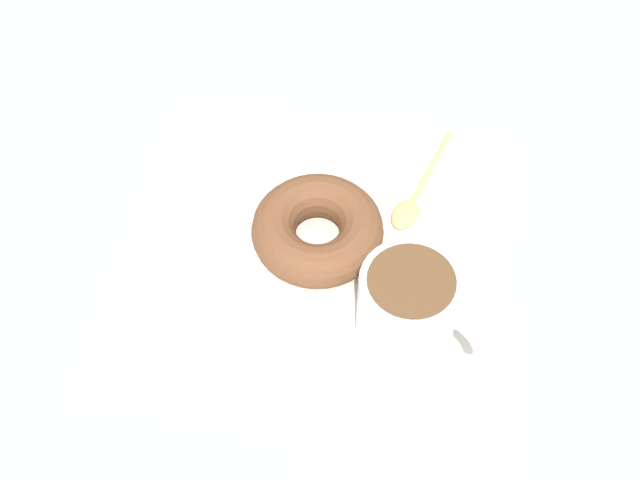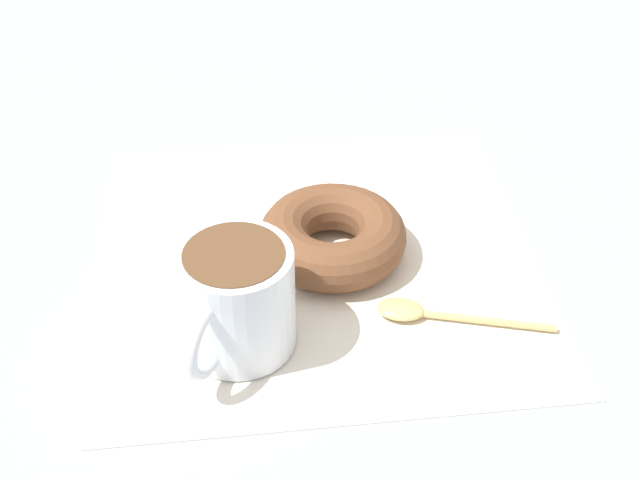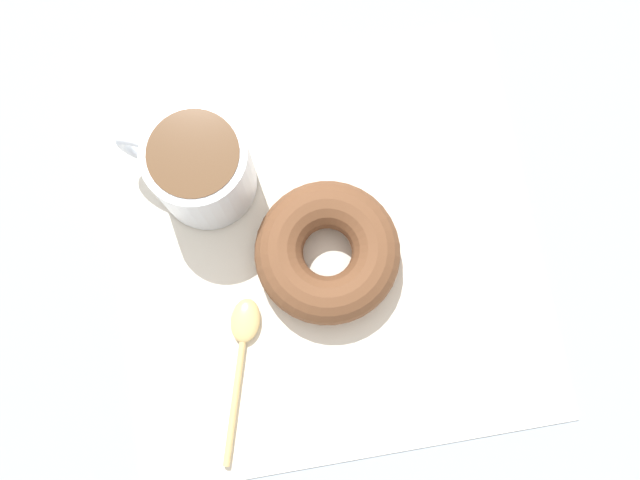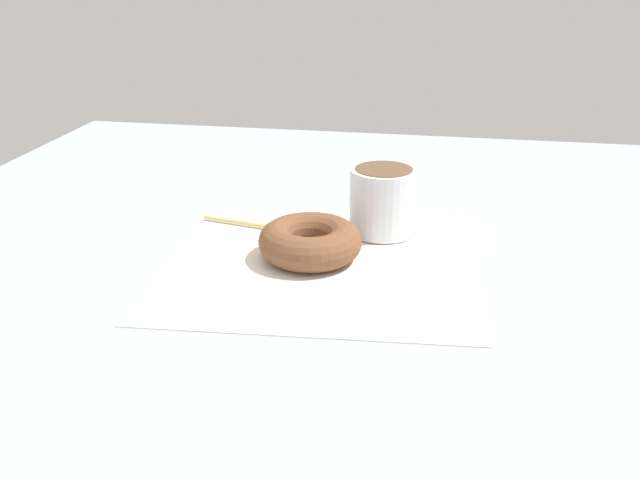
{
  "view_description": "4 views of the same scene",
  "coord_description": "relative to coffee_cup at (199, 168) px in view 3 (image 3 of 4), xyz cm",
  "views": [
    {
      "loc": [
        -11.56,
        42.29,
        66.55
      ],
      "look_at": [
        -0.5,
        -1.88,
        2.3
      ],
      "focal_mm": 50.0,
      "sensor_mm": 36.0,
      "label": 1
    },
    {
      "loc": [
        -55.76,
        0.63,
        46.68
      ],
      "look_at": [
        -0.5,
        -1.88,
        2.3
      ],
      "focal_mm": 50.0,
      "sensor_mm": 36.0,
      "label": 2
    },
    {
      "loc": [
        -1.6,
        -13.1,
        58.96
      ],
      "look_at": [
        -0.5,
        -1.88,
        2.3
      ],
      "focal_mm": 40.0,
      "sensor_mm": 36.0,
      "label": 3
    },
    {
      "loc": [
        73.43,
        11.64,
        33.68
      ],
      "look_at": [
        -0.5,
        -1.88,
        2.3
      ],
      "focal_mm": 40.0,
      "sensor_mm": 36.0,
      "label": 4
    }
  ],
  "objects": [
    {
      "name": "donut",
      "position": [
        9.32,
        -7.37,
        -2.26
      ],
      "size": [
        11.87,
        11.87,
        3.96
      ],
      "primitive_type": "torus",
      "color": "brown",
      "rests_on": "napkin"
    },
    {
      "name": "ground_plane",
      "position": [
        9.57,
        -4.44,
        -5.54
      ],
      "size": [
        120.0,
        120.0,
        2.0
      ],
      "primitive_type": "cube",
      "color": "#99A8B7"
    },
    {
      "name": "spoon",
      "position": [
        2.0,
        -13.91,
        -3.84
      ],
      "size": [
        4.22,
        13.32,
        0.9
      ],
      "color": "#D8B772",
      "rests_on": "napkin"
    },
    {
      "name": "coffee_cup",
      "position": [
        0.0,
        0.0,
        0.0
      ],
      "size": [
        10.92,
        8.21,
        8.2
      ],
      "color": "silver",
      "rests_on": "napkin"
    },
    {
      "name": "napkin",
      "position": [
        9.07,
        -6.32,
        -4.39
      ],
      "size": [
        37.58,
        37.58,
        0.3
      ],
      "primitive_type": "cube",
      "rotation": [
        0.0,
        0.0,
        0.07
      ],
      "color": "white",
      "rests_on": "ground_plane"
    }
  ]
}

